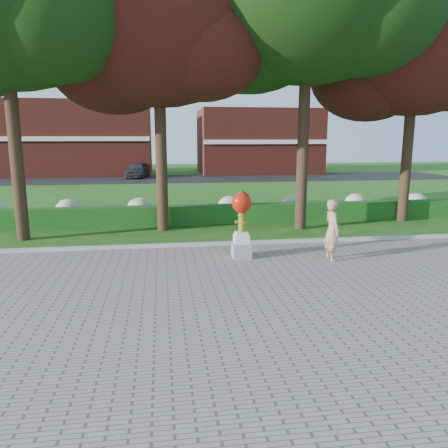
% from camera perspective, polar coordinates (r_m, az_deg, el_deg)
% --- Properties ---
extents(ground, '(100.00, 100.00, 0.00)m').
position_cam_1_polar(ground, '(11.95, 1.95, -6.39)').
color(ground, '#154E13').
rests_on(ground, ground).
extents(walkway, '(40.00, 14.00, 0.04)m').
position_cam_1_polar(walkway, '(8.31, 6.95, -14.52)').
color(walkway, gray).
rests_on(walkway, ground).
extents(curb, '(40.00, 0.18, 0.15)m').
position_cam_1_polar(curb, '(14.78, -0.08, -2.63)').
color(curb, '#ADADA5').
rests_on(curb, ground).
extents(lawn_hedge, '(24.00, 0.70, 0.80)m').
position_cam_1_polar(lawn_hedge, '(18.60, -1.82, 1.27)').
color(lawn_hedge, '#1B4A15').
rests_on(lawn_hedge, ground).
extents(hydrangea_row, '(20.10, 1.10, 0.99)m').
position_cam_1_polar(hydrangea_row, '(19.62, -0.48, 2.25)').
color(hydrangea_row, '#9FA47D').
rests_on(hydrangea_row, ground).
extents(street, '(50.00, 8.00, 0.02)m').
position_cam_1_polar(street, '(39.43, -5.22, 5.94)').
color(street, black).
rests_on(street, ground).
extents(building_left, '(14.00, 8.00, 7.00)m').
position_cam_1_polar(building_left, '(45.91, -18.50, 10.53)').
color(building_left, maroon).
rests_on(building_left, ground).
extents(building_right, '(12.00, 8.00, 6.40)m').
position_cam_1_polar(building_right, '(46.31, 4.41, 10.69)').
color(building_right, maroon).
rests_on(building_right, ground).
extents(tree_mid_left, '(8.25, 7.04, 10.69)m').
position_cam_1_polar(tree_mid_left, '(17.68, -8.99, 23.13)').
color(tree_mid_left, black).
rests_on(tree_mid_left, ground).
extents(tree_far_right, '(7.88, 6.72, 10.21)m').
position_cam_1_polar(tree_far_right, '(20.88, 23.32, 19.60)').
color(tree_far_right, black).
rests_on(tree_far_right, ground).
extents(hydrant_sculpture, '(0.60, 0.57, 2.06)m').
position_cam_1_polar(hydrant_sculpture, '(13.05, 2.32, 0.25)').
color(hydrant_sculpture, gray).
rests_on(hydrant_sculpture, walkway).
extents(woman, '(0.47, 0.68, 1.81)m').
position_cam_1_polar(woman, '(13.23, 13.94, -0.75)').
color(woman, tan).
rests_on(woman, walkway).
extents(parked_car, '(2.37, 4.37, 1.41)m').
position_cam_1_polar(parked_car, '(40.71, -11.26, 6.95)').
color(parked_car, '#383A3F').
rests_on(parked_car, street).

